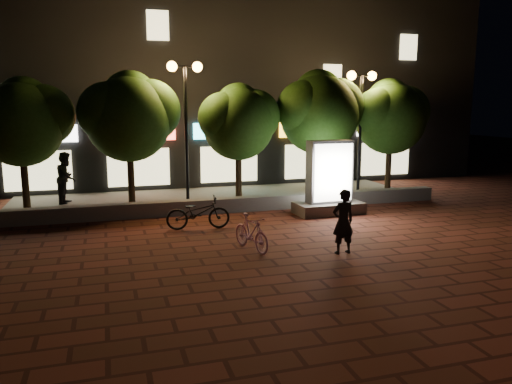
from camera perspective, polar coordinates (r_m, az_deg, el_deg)
name	(u,v)px	position (r m, az deg, el deg)	size (l,w,h in m)	color
ground	(271,240)	(14.06, 1.71, -5.54)	(80.00, 80.00, 0.00)	maroon
retaining_wall	(235,204)	(17.73, -2.39, -1.44)	(16.00, 0.45, 0.50)	slate
sidewalk	(220,198)	(20.16, -4.16, -0.67)	(16.00, 5.00, 0.08)	slate
building_block	(190,80)	(26.22, -7.51, 12.61)	(28.00, 8.12, 11.30)	black
tree_far_left	(22,119)	(18.50, -25.22, 7.60)	(3.36, 2.80, 4.63)	#2F2012
tree_left	(130,114)	(18.33, -14.25, 8.70)	(3.60, 3.00, 4.89)	#2F2012
tree_mid	(239,119)	(18.95, -1.94, 8.33)	(3.24, 2.70, 4.50)	#2F2012
tree_right	(320,110)	(20.04, 7.35, 9.35)	(3.72, 3.10, 5.07)	#2F2012
tree_far_right	(391,114)	(21.55, 15.21, 8.60)	(3.48, 2.90, 4.76)	#2F2012
street_lamp_left	(185,97)	(18.26, -8.08, 10.73)	(1.26, 0.36, 5.18)	black
street_lamp_right	(361,101)	(20.54, 11.93, 10.15)	(1.26, 0.36, 4.98)	black
ad_kiosk	(329,184)	(17.45, 8.37, 0.88)	(2.41, 1.29, 2.55)	slate
scooter_pink	(251,233)	(12.98, -0.55, -4.67)	(0.45, 1.58, 0.95)	#E395C2
rider	(343,222)	(12.82, 9.95, -3.36)	(0.61, 0.40, 1.67)	black
scooter_parked	(198,213)	(15.28, -6.65, -2.38)	(0.67, 1.93, 1.01)	black
pedestrian	(66,178)	(20.00, -20.89, 1.55)	(0.95, 0.74, 1.95)	black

